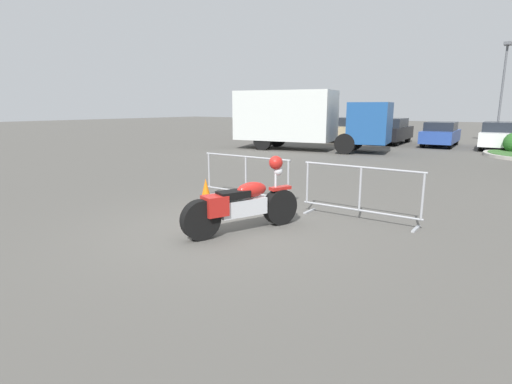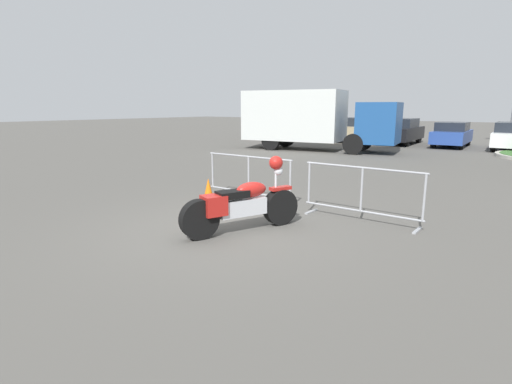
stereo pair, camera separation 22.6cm
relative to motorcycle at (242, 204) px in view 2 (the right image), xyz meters
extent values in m
plane|color=#54514C|center=(-0.33, -0.14, -0.50)|extent=(120.00, 120.00, 0.00)
cylinder|color=black|center=(0.29, 0.77, -0.16)|extent=(0.42, 0.70, 0.68)
cylinder|color=black|center=(-0.29, -0.77, -0.16)|extent=(0.42, 0.70, 0.68)
cube|color=silver|center=(0.00, 0.00, -0.06)|extent=(0.55, 0.92, 0.30)
ellipsoid|color=#B21E19|center=(0.07, 0.18, 0.24)|extent=(0.47, 0.65, 0.28)
cube|color=black|center=(-0.07, -0.18, 0.20)|extent=(0.47, 0.62, 0.13)
cube|color=#B21E19|center=(-0.20, -0.51, 0.05)|extent=(0.45, 0.48, 0.34)
cube|color=#B21E19|center=(0.29, 0.77, 0.20)|extent=(0.29, 0.45, 0.06)
cylinder|color=silver|center=(0.25, 0.67, 0.34)|extent=(0.05, 0.05, 0.48)
sphere|color=silver|center=(0.27, 0.72, 0.53)|extent=(0.17, 0.17, 0.17)
sphere|color=#B21E19|center=(0.25, 0.67, 0.68)|extent=(0.25, 0.25, 0.25)
cylinder|color=#9EA0A5|center=(-1.40, 1.91, 0.55)|extent=(2.41, 0.07, 0.04)
cylinder|color=#9EA0A5|center=(-1.40, 1.91, -0.30)|extent=(2.41, 0.07, 0.04)
cylinder|color=#9EA0A5|center=(-2.55, 1.90, 0.12)|extent=(0.04, 0.04, 0.85)
cylinder|color=#9EA0A5|center=(-1.40, 1.91, 0.12)|extent=(0.04, 0.04, 0.85)
cylinder|color=#9EA0A5|center=(-0.24, 1.92, 0.12)|extent=(0.04, 0.04, 0.85)
cube|color=#9EA0A5|center=(-2.48, 1.90, -0.49)|extent=(0.07, 0.44, 0.03)
cube|color=#9EA0A5|center=(-0.31, 1.92, -0.49)|extent=(0.07, 0.44, 0.03)
cylinder|color=#9EA0A5|center=(1.40, 1.91, 0.55)|extent=(2.41, 0.07, 0.04)
cylinder|color=#9EA0A5|center=(1.40, 1.91, -0.30)|extent=(2.41, 0.07, 0.04)
cylinder|color=#9EA0A5|center=(0.24, 1.90, 0.12)|extent=(0.04, 0.04, 0.85)
cylinder|color=#9EA0A5|center=(1.40, 1.91, 0.12)|extent=(0.04, 0.04, 0.85)
cylinder|color=#9EA0A5|center=(2.55, 1.92, 0.12)|extent=(0.04, 0.04, 0.85)
cube|color=#9EA0A5|center=(0.31, 1.90, -0.49)|extent=(0.07, 0.44, 0.03)
cube|color=#9EA0A5|center=(2.48, 1.92, -0.49)|extent=(0.07, 0.44, 0.03)
cube|color=silver|center=(-6.93, 12.49, 1.23)|extent=(5.34, 3.19, 2.50)
cube|color=#1E4C8C|center=(-2.70, 13.29, 0.93)|extent=(2.17, 2.48, 1.90)
cylinder|color=black|center=(-3.79, 14.07, -0.02)|extent=(1.00, 0.45, 0.96)
cylinder|color=black|center=(-3.44, 12.17, -0.02)|extent=(1.00, 0.45, 0.96)
cylinder|color=black|center=(-7.94, 13.29, -0.02)|extent=(1.00, 0.45, 0.96)
cylinder|color=black|center=(-7.58, 11.39, -0.02)|extent=(1.00, 0.45, 0.96)
cube|color=maroon|center=(-12.05, 19.07, 0.11)|extent=(2.00, 4.37, 0.69)
cube|color=#1E232B|center=(-12.04, 18.92, 0.70)|extent=(1.73, 2.28, 0.50)
cylinder|color=black|center=(-12.86, 20.38, -0.18)|extent=(0.26, 0.65, 0.64)
cylinder|color=black|center=(-11.41, 20.47, -0.18)|extent=(0.26, 0.65, 0.64)
cylinder|color=black|center=(-12.70, 17.66, -0.18)|extent=(0.26, 0.65, 0.64)
cylinder|color=black|center=(-11.24, 17.75, -0.18)|extent=(0.26, 0.65, 0.64)
cube|color=#B7BABF|center=(-9.21, 18.86, 0.11)|extent=(2.00, 4.37, 0.70)
cube|color=#1E232B|center=(-9.20, 18.71, 0.70)|extent=(1.73, 2.28, 0.50)
cylinder|color=black|center=(-10.02, 20.18, -0.18)|extent=(0.26, 0.65, 0.64)
cylinder|color=black|center=(-8.56, 20.27, -0.18)|extent=(0.26, 0.65, 0.64)
cylinder|color=black|center=(-9.85, 17.45, -0.18)|extent=(0.26, 0.65, 0.64)
cylinder|color=black|center=(-8.39, 17.54, -0.18)|extent=(0.26, 0.65, 0.64)
cube|color=tan|center=(-6.36, 19.13, 0.13)|extent=(2.07, 4.52, 0.72)
cube|color=#1E232B|center=(-6.35, 18.98, 0.74)|extent=(1.79, 2.36, 0.51)
cylinder|color=black|center=(-7.20, 20.50, -0.17)|extent=(0.27, 0.67, 0.66)
cylinder|color=black|center=(-5.70, 20.59, -0.17)|extent=(0.27, 0.67, 0.66)
cylinder|color=black|center=(-7.03, 17.68, -0.17)|extent=(0.27, 0.67, 0.66)
cylinder|color=black|center=(-5.52, 17.77, -0.17)|extent=(0.27, 0.67, 0.66)
cube|color=black|center=(-3.52, 18.90, 0.13)|extent=(2.08, 4.54, 0.72)
cube|color=#1E232B|center=(-3.51, 18.74, 0.75)|extent=(1.80, 2.37, 0.52)
cylinder|color=black|center=(-4.36, 20.27, -0.17)|extent=(0.27, 0.67, 0.66)
cylinder|color=black|center=(-2.85, 20.36, -0.17)|extent=(0.27, 0.67, 0.66)
cylinder|color=black|center=(-4.19, 17.43, -0.17)|extent=(0.27, 0.67, 0.66)
cylinder|color=black|center=(-2.67, 17.53, -0.17)|extent=(0.27, 0.67, 0.66)
cube|color=#284799|center=(-0.67, 18.89, 0.07)|extent=(1.87, 4.08, 0.65)
cube|color=#1E232B|center=(-0.67, 18.75, 0.62)|extent=(1.62, 2.13, 0.46)
cylinder|color=black|center=(-1.43, 20.12, -0.20)|extent=(0.24, 0.61, 0.59)
cylinder|color=black|center=(-0.07, 20.20, -0.20)|extent=(0.24, 0.61, 0.59)
cylinder|color=black|center=(-1.28, 17.57, -0.20)|extent=(0.24, 0.61, 0.59)
cylinder|color=black|center=(0.09, 17.65, -0.20)|extent=(0.24, 0.61, 0.59)
cube|color=white|center=(2.17, 18.91, 0.09)|extent=(1.95, 4.26, 0.68)
cylinder|color=black|center=(1.38, 20.19, -0.19)|extent=(0.25, 0.63, 0.62)
cylinder|color=black|center=(1.54, 17.53, -0.19)|extent=(0.25, 0.63, 0.62)
cube|color=orange|center=(-1.94, 1.12, -0.49)|extent=(0.34, 0.34, 0.03)
cone|color=orange|center=(-1.94, 1.12, -0.19)|extent=(0.28, 0.28, 0.56)
camera|label=1|loc=(4.22, -5.39, 1.69)|focal=28.00mm
camera|label=2|loc=(4.40, -5.25, 1.69)|focal=28.00mm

